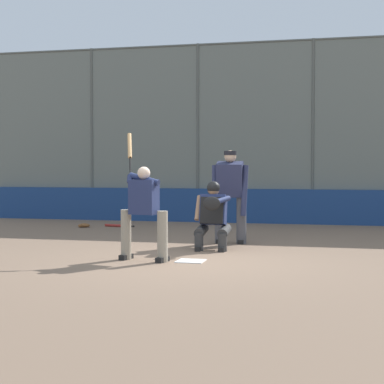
# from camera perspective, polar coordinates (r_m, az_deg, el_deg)

# --- Properties ---
(ground_plane) EXTENTS (160.00, 160.00, 0.00)m
(ground_plane) POSITION_cam_1_polar(r_m,az_deg,el_deg) (10.12, -0.11, -6.18)
(ground_plane) COLOR #7A604C
(home_plate_marker) EXTENTS (0.43, 0.43, 0.01)m
(home_plate_marker) POSITION_cam_1_polar(r_m,az_deg,el_deg) (10.12, -0.11, -6.15)
(home_plate_marker) COLOR white
(home_plate_marker) RESTS_ON ground_plane
(backstop_fence) EXTENTS (15.30, 0.08, 4.77)m
(backstop_fence) POSITION_cam_1_polar(r_m,az_deg,el_deg) (17.02, 5.55, 5.60)
(backstop_fence) COLOR #515651
(backstop_fence) RESTS_ON ground_plane
(padding_wall) EXTENTS (14.92, 0.18, 0.89)m
(padding_wall) POSITION_cam_1_polar(r_m,az_deg,el_deg) (16.93, 5.47, -1.25)
(padding_wall) COLOR navy
(padding_wall) RESTS_ON ground_plane
(bleachers_beyond) EXTENTS (10.66, 1.95, 1.16)m
(bleachers_beyond) POSITION_cam_1_polar(r_m,az_deg,el_deg) (19.06, 9.31, -1.07)
(bleachers_beyond) COLOR slate
(bleachers_beyond) RESTS_ON ground_plane
(batter_at_plate) EXTENTS (0.86, 0.77, 2.05)m
(batter_at_plate) POSITION_cam_1_polar(r_m,az_deg,el_deg) (10.14, -4.33, -1.58)
(batter_at_plate) COLOR gray
(batter_at_plate) RESTS_ON ground_plane
(catcher_behind_plate) EXTENTS (0.65, 0.75, 1.23)m
(catcher_behind_plate) POSITION_cam_1_polar(r_m,az_deg,el_deg) (11.43, 1.84, -2.00)
(catcher_behind_plate) COLOR #333333
(catcher_behind_plate) RESTS_ON ground_plane
(umpire_home) EXTENTS (0.73, 0.45, 1.80)m
(umpire_home) POSITION_cam_1_polar(r_m,az_deg,el_deg) (12.35, 3.42, -0.13)
(umpire_home) COLOR #4C4C51
(umpire_home) RESTS_ON ground_plane
(spare_bat_by_padding) EXTENTS (0.81, 0.19, 0.07)m
(spare_bat_by_padding) POSITION_cam_1_polar(r_m,az_deg,el_deg) (15.93, -6.79, -2.98)
(spare_bat_by_padding) COLOR black
(spare_bat_by_padding) RESTS_ON ground_plane
(spare_bat_first_base_side) EXTENTS (0.09, 0.82, 0.07)m
(spare_bat_first_base_side) POSITION_cam_1_polar(r_m,az_deg,el_deg) (14.08, 2.67, -3.66)
(spare_bat_first_base_side) COLOR black
(spare_bat_first_base_side) RESTS_ON ground_plane
(fielding_glove_on_dirt) EXTENTS (0.28, 0.21, 0.10)m
(fielding_glove_on_dirt) POSITION_cam_1_polar(r_m,az_deg,el_deg) (15.90, -9.59, -2.94)
(fielding_glove_on_dirt) COLOR brown
(fielding_glove_on_dirt) RESTS_ON ground_plane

